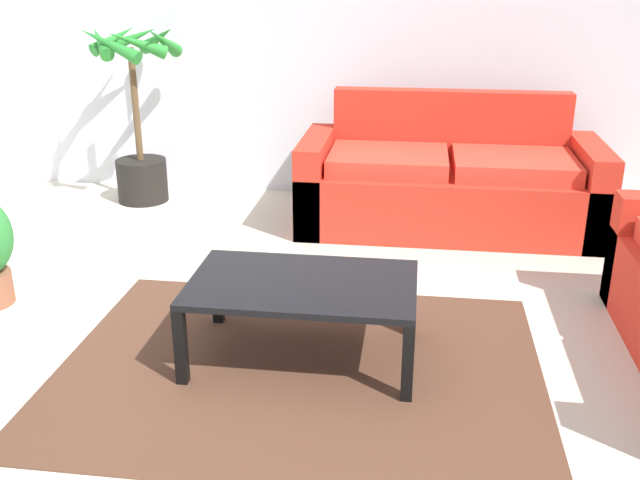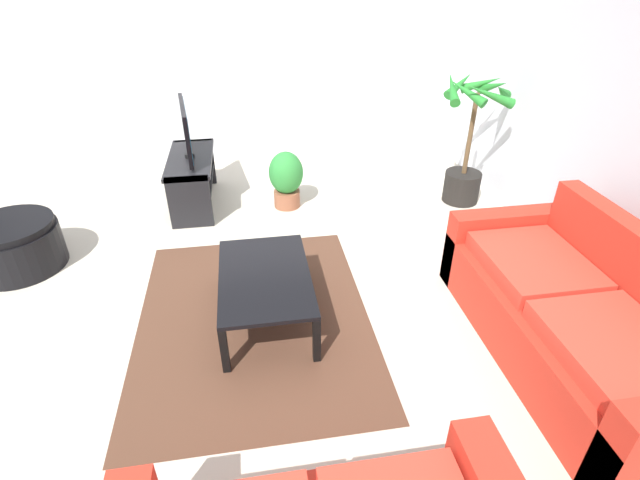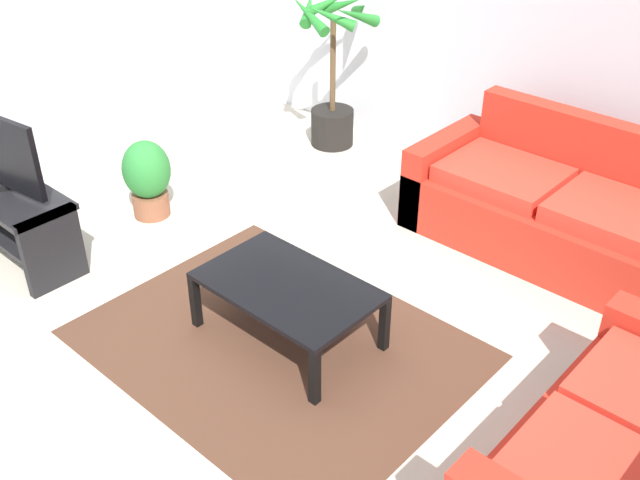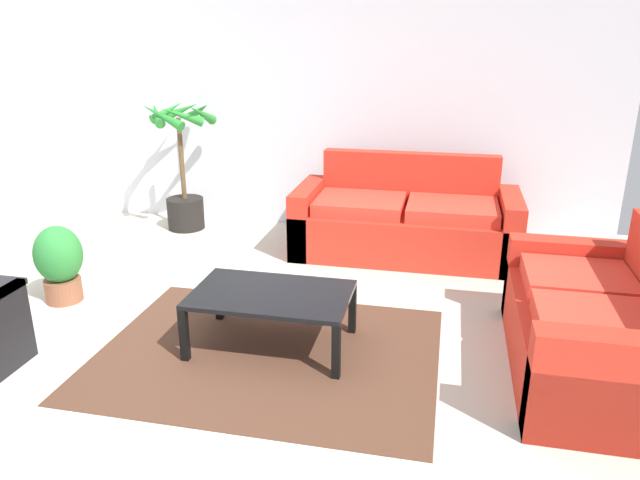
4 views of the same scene
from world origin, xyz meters
The scene contains 9 objects.
ground_plane centered at (0.00, 0.00, 0.00)m, with size 6.60×6.60×0.00m, color beige.
wall_back centered at (0.00, 3.00, 1.35)m, with size 6.00×0.06×2.70m, color silver.
couch_main centered at (0.97, 2.28, 0.30)m, with size 2.04×0.90×0.90m.
couch_loveseat centered at (2.28, 0.42, 0.30)m, with size 0.90×1.61×0.90m.
tv_stand centered at (-1.76, -0.32, 0.35)m, with size 1.10×0.45×0.53m.
coffee_table centered at (0.26, 0.32, 0.35)m, with size 1.03×0.65×0.39m.
area_rug centered at (0.26, 0.22, 0.00)m, with size 2.20×1.70×0.01m, color #513323.
potted_palm centered at (-1.36, 2.54, 0.58)m, with size 0.69×0.71×1.36m.
potted_plant_small centered at (-1.54, 0.65, 0.33)m, with size 0.36×0.36×0.61m.
Camera 3 is at (2.73, -2.11, 2.88)m, focal length 41.39 mm.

